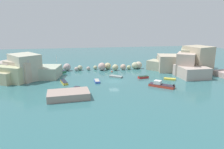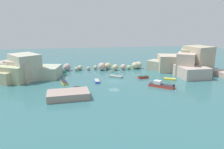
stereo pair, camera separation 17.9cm
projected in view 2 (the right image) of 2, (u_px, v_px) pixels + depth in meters
name	position (u px, v px, depth m)	size (l,w,h in m)	color
cove_water	(114.00, 81.00, 57.16)	(160.00, 160.00, 0.00)	#33686C
cliff_headland_left	(23.00, 70.00, 60.28)	(19.70, 17.97, 7.15)	#A7A29E
cliff_headland_right	(187.00, 63.00, 68.24)	(24.28, 25.72, 8.54)	#AEB093
rock_breakwater	(106.00, 67.00, 70.76)	(30.16, 4.22, 2.55)	#B1B48E
stone_dock	(68.00, 95.00, 44.18)	(8.71, 5.16, 1.51)	gray
channel_buoy	(112.00, 72.00, 67.38)	(0.49, 0.49, 0.49)	#E04C28
moored_boat_0	(161.00, 85.00, 51.96)	(6.03, 5.44, 1.53)	#CF3E2E
moored_boat_1	(143.00, 77.00, 60.07)	(3.17, 1.64, 0.64)	red
moored_boat_2	(97.00, 81.00, 56.44)	(1.39, 3.59, 0.53)	#3C59BB
moored_boat_3	(116.00, 76.00, 61.18)	(3.92, 3.43, 0.48)	gray
moored_boat_4	(74.00, 89.00, 49.14)	(2.71, 3.44, 0.68)	#D7CE3F
moored_boat_5	(170.00, 79.00, 58.58)	(3.40, 2.68, 0.42)	gold
moored_boat_6	(57.00, 73.00, 65.15)	(5.35, 4.54, 6.04)	#317C51
moored_boat_7	(64.00, 82.00, 55.28)	(2.24, 4.61, 0.60)	yellow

